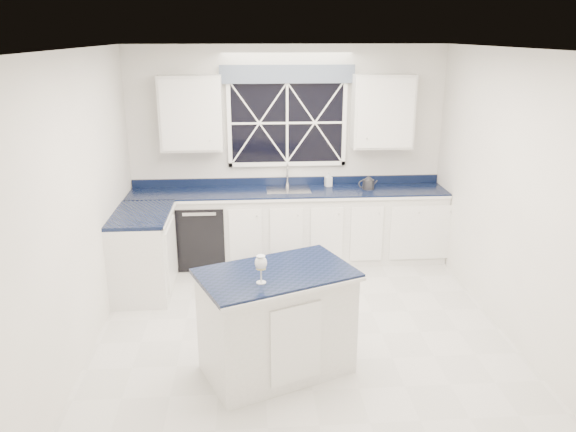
{
  "coord_description": "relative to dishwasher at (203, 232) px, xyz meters",
  "views": [
    {
      "loc": [
        -0.48,
        -4.83,
        2.83
      ],
      "look_at": [
        -0.12,
        0.4,
        1.11
      ],
      "focal_mm": 35.0,
      "sensor_mm": 36.0,
      "label": 1
    }
  ],
  "objects": [
    {
      "name": "ground",
      "position": [
        1.1,
        -1.95,
        -0.41
      ],
      "size": [
        4.5,
        4.5,
        0.0
      ],
      "primitive_type": "plane",
      "color": "silver",
      "rests_on": "ground"
    },
    {
      "name": "back_wall",
      "position": [
        1.1,
        0.3,
        0.94
      ],
      "size": [
        4.0,
        0.1,
        2.7
      ],
      "primitive_type": "cube",
      "color": "white",
      "rests_on": "ground"
    },
    {
      "name": "base_cabinets",
      "position": [
        0.77,
        -0.17,
        0.04
      ],
      "size": [
        3.99,
        1.6,
        0.9
      ],
      "color": "white",
      "rests_on": "ground"
    },
    {
      "name": "countertop",
      "position": [
        1.1,
        0.0,
        0.51
      ],
      "size": [
        3.98,
        0.64,
        0.04
      ],
      "primitive_type": "cube",
      "color": "black",
      "rests_on": "base_cabinets"
    },
    {
      "name": "dishwasher",
      "position": [
        0.0,
        0.0,
        0.0
      ],
      "size": [
        0.6,
        0.58,
        0.82
      ],
      "primitive_type": "cube",
      "color": "black",
      "rests_on": "ground"
    },
    {
      "name": "window",
      "position": [
        1.1,
        0.25,
        1.42
      ],
      "size": [
        1.65,
        0.09,
        1.26
      ],
      "color": "black",
      "rests_on": "ground"
    },
    {
      "name": "upper_cabinets",
      "position": [
        1.1,
        0.13,
        1.49
      ],
      "size": [
        3.1,
        0.34,
        0.9
      ],
      "color": "white",
      "rests_on": "ground"
    },
    {
      "name": "faucet",
      "position": [
        1.1,
        0.19,
        0.69
      ],
      "size": [
        0.05,
        0.2,
        0.3
      ],
      "color": "#B2B3B5",
      "rests_on": "countertop"
    },
    {
      "name": "island",
      "position": [
        0.82,
        -2.5,
        0.06
      ],
      "size": [
        1.46,
        1.19,
        0.94
      ],
      "rotation": [
        0.0,
        0.0,
        0.39
      ],
      "color": "white",
      "rests_on": "ground"
    },
    {
      "name": "rug",
      "position": [
        0.92,
        -0.63,
        -0.4
      ],
      "size": [
        1.39,
        1.01,
        0.02
      ],
      "rotation": [
        0.0,
        0.0,
        -0.21
      ],
      "color": "#AFAFAA",
      "rests_on": "ground"
    },
    {
      "name": "kettle",
      "position": [
        2.11,
        -0.0,
        0.61
      ],
      "size": [
        0.24,
        0.15,
        0.17
      ],
      "rotation": [
        0.0,
        0.0,
        0.02
      ],
      "color": "#2F2F32",
      "rests_on": "countertop"
    },
    {
      "name": "wine_glass",
      "position": [
        0.69,
        -2.72,
        0.69
      ],
      "size": [
        0.1,
        0.1,
        0.23
      ],
      "color": "silver",
      "rests_on": "island"
    },
    {
      "name": "soap_bottle",
      "position": [
        1.63,
        0.18,
        0.62
      ],
      "size": [
        0.1,
        0.1,
        0.18
      ],
      "primitive_type": "imported",
      "rotation": [
        0.0,
        0.0,
        0.2
      ],
      "color": "silver",
      "rests_on": "countertop"
    }
  ]
}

